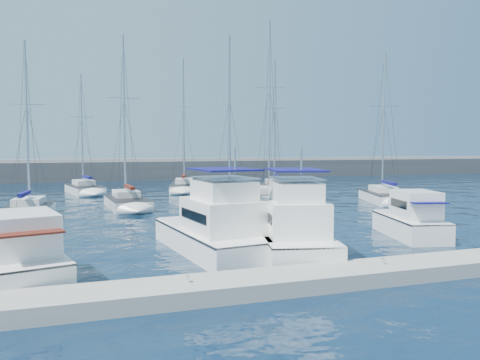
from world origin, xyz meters
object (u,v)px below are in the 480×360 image
object	(u,v)px
sailboat_mid_d	(270,198)
sailboat_back_b	(184,187)
motor_yacht_port_outer	(22,257)
sailboat_mid_e	(384,197)
sailboat_mid_c	(229,206)
sailboat_back_a	(85,189)
motor_yacht_port_inner	(217,231)
motor_yacht_stbd_outer	(412,221)
sailboat_back_c	(275,188)
motor_yacht_stbd_inner	(292,232)
sailboat_mid_b	(127,202)
sailboat_mid_a	(28,211)

from	to	relation	value
sailboat_mid_d	sailboat_back_b	world-z (taller)	sailboat_mid_d
motor_yacht_port_outer	sailboat_mid_e	size ratio (longest dim) A/B	0.51
sailboat_mid_c	sailboat_back_b	distance (m)	18.91
motor_yacht_port_outer	sailboat_back_a	distance (m)	36.35
sailboat_back_a	motor_yacht_port_inner	bearing A→B (deg)	-91.96
motor_yacht_stbd_outer	sailboat_back_c	bearing A→B (deg)	98.19
sailboat_mid_e	sailboat_back_a	size ratio (longest dim) A/B	1.06
motor_yacht_stbd_inner	motor_yacht_port_outer	bearing A→B (deg)	-164.30
motor_yacht_stbd_inner	motor_yacht_stbd_outer	distance (m)	8.87
sailboat_mid_d	sailboat_mid_c	bearing A→B (deg)	-126.87
motor_yacht_port_outer	sailboat_back_a	size ratio (longest dim) A/B	0.54
sailboat_mid_b	sailboat_back_a	distance (m)	15.32
sailboat_back_b	motor_yacht_stbd_inner	bearing A→B (deg)	-79.48
motor_yacht_port_inner	sailboat_back_a	bearing A→B (deg)	92.72
sailboat_mid_c	motor_yacht_stbd_outer	bearing A→B (deg)	-43.80
motor_yacht_port_inner	sailboat_mid_c	world-z (taller)	sailboat_mid_c
sailboat_mid_b	sailboat_back_c	world-z (taller)	sailboat_back_c
motor_yacht_stbd_outer	motor_yacht_port_outer	bearing A→B (deg)	-158.94
sailboat_back_b	sailboat_back_c	size ratio (longest dim) A/B	1.03
motor_yacht_stbd_inner	sailboat_mid_d	distance (m)	21.26
motor_yacht_stbd_outer	sailboat_back_a	size ratio (longest dim) A/B	0.45
motor_yacht_port_outer	sailboat_mid_d	xyz separation A→B (m)	(19.08, 20.53, -0.39)
sailboat_mid_c	sailboat_mid_d	size ratio (longest dim) A/B	0.84
sailboat_back_b	motor_yacht_port_inner	bearing A→B (deg)	-85.38
motor_yacht_port_inner	sailboat_mid_d	bearing A→B (deg)	52.95
motor_yacht_port_outer	sailboat_mid_e	bearing A→B (deg)	17.04
motor_yacht_stbd_outer	sailboat_back_c	xyz separation A→B (m)	(3.00, 27.73, -0.40)
motor_yacht_stbd_inner	sailboat_mid_a	bearing A→B (deg)	141.70
motor_yacht_port_inner	sailboat_back_a	distance (m)	34.69
motor_yacht_stbd_outer	sailboat_back_a	xyz separation A→B (m)	(-18.15, 33.83, -0.42)
motor_yacht_stbd_outer	sailboat_mid_b	world-z (taller)	sailboat_mid_b
motor_yacht_port_inner	sailboat_mid_d	xyz separation A→B (m)	(10.43, 18.40, -0.58)
sailboat_mid_b	sailboat_back_b	bearing A→B (deg)	55.24
motor_yacht_port_outer	motor_yacht_port_inner	xyz separation A→B (m)	(8.66, 2.13, 0.19)
motor_yacht_stbd_inner	sailboat_back_c	size ratio (longest dim) A/B	0.56
sailboat_mid_a	sailboat_mid_c	distance (m)	15.35
motor_yacht_stbd_inner	sailboat_mid_b	xyz separation A→B (m)	(-6.05, 20.84, -0.59)
sailboat_mid_b	sailboat_back_a	world-z (taller)	sailboat_mid_b
motor_yacht_stbd_inner	sailboat_back_b	size ratio (longest dim) A/B	0.55
motor_yacht_stbd_outer	sailboat_mid_d	world-z (taller)	sailboat_mid_d
sailboat_mid_b	sailboat_mid_c	world-z (taller)	sailboat_mid_b
sailboat_mid_d	sailboat_mid_b	bearing A→B (deg)	-169.43
motor_yacht_port_outer	sailboat_back_b	bearing A→B (deg)	54.43
motor_yacht_stbd_outer	sailboat_mid_c	xyz separation A→B (m)	(-6.97, 13.72, -0.41)
sailboat_mid_a	sailboat_mid_d	size ratio (longest dim) A/B	0.77
motor_yacht_port_inner	sailboat_back_a	xyz separation A→B (m)	(-6.16, 34.13, -0.62)
motor_yacht_port_outer	sailboat_mid_b	distance (m)	22.15
motor_yacht_stbd_inner	sailboat_mid_b	world-z (taller)	sailboat_mid_b
sailboat_back_b	sailboat_back_c	xyz separation A→B (m)	(9.79, -4.90, 0.00)
sailboat_back_c	motor_yacht_stbd_inner	bearing A→B (deg)	-96.03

